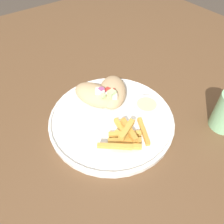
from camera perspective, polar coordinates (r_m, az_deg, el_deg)
name	(u,v)px	position (r m, az deg, el deg)	size (l,w,h in m)	color
ground_plane	(109,209)	(1.20, -0.73, -24.08)	(10.00, 10.00, 0.00)	#4C4238
table	(107,128)	(0.62, -1.30, -4.32)	(1.58, 1.58, 0.71)	brown
plate	(112,118)	(0.56, 0.00, -1.69)	(0.32, 0.32, 0.02)	white
pita_sandwich_near	(95,95)	(0.58, -4.45, 4.52)	(0.14, 0.11, 0.06)	tan
pita_sandwich_far	(112,92)	(0.59, 0.08, 5.33)	(0.15, 0.14, 0.06)	tan
fries_pile	(127,136)	(0.51, 3.82, -6.20)	(0.11, 0.14, 0.04)	gold
sauce_ramekin	(146,107)	(0.57, 8.95, 1.33)	(0.07, 0.07, 0.03)	white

